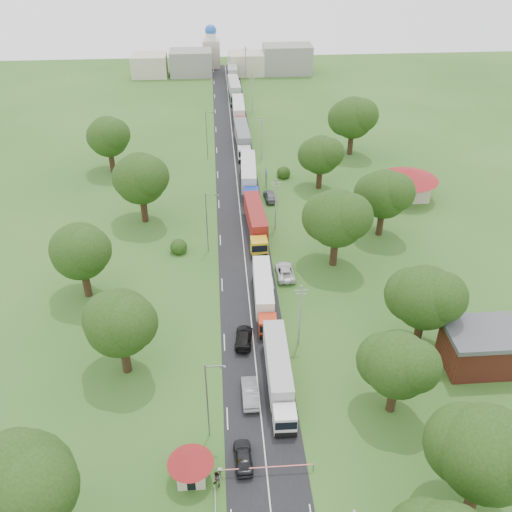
{
  "coord_description": "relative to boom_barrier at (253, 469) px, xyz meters",
  "views": [
    {
      "loc": [
        -3.55,
        -59.02,
        47.92
      ],
      "look_at": [
        1.4,
        8.51,
        3.0
      ],
      "focal_mm": 40.0,
      "sensor_mm": 36.0,
      "label": 1
    }
  ],
  "objects": [
    {
      "name": "truck_5",
      "position": [
        3.32,
        96.43,
        1.34
      ],
      "size": [
        2.73,
        15.15,
        4.2
      ],
      "color": "#AF251A",
      "rests_on": "ground"
    },
    {
      "name": "lamp_1",
      "position": [
        -3.99,
        40.0,
        4.66
      ],
      "size": [
        2.03,
        0.22,
        10.0
      ],
      "color": "slate",
      "rests_on": "ground"
    },
    {
      "name": "house_brick",
      "position": [
        27.36,
        13.0,
        1.76
      ],
      "size": [
        8.6,
        6.6,
        5.2
      ],
      "color": "maroon",
      "rests_on": "ground"
    },
    {
      "name": "distant_town",
      "position": [
        2.04,
        135.0,
        2.6
      ],
      "size": [
        52.0,
        8.0,
        8.0
      ],
      "color": "gray",
      "rests_on": "ground"
    },
    {
      "name": "truck_2",
      "position": [
        3.57,
        44.61,
        1.3
      ],
      "size": [
        3.18,
        14.96,
        4.13
      ],
      "color": "gold",
      "rests_on": "ground"
    },
    {
      "name": "pedestrian_near",
      "position": [
        -1.21,
        0.5,
        -0.07
      ],
      "size": [
        0.71,
        0.68,
        1.64
      ],
      "primitive_type": "imported",
      "rotation": [
        0.0,
        0.0,
        0.69
      ],
      "color": "gray",
      "rests_on": "ground"
    },
    {
      "name": "tree_5",
      "position": [
        23.35,
        43.16,
        6.33
      ],
      "size": [
        8.8,
        8.8,
        11.07
      ],
      "color": "#382616",
      "rests_on": "ground"
    },
    {
      "name": "guard_booth",
      "position": [
        -5.84,
        -0.0,
        1.27
      ],
      "size": [
        4.4,
        4.4,
        3.45
      ],
      "color": "beige",
      "rests_on": "ground"
    },
    {
      "name": "tree_9",
      "position": [
        -18.66,
        -4.83,
        6.96
      ],
      "size": [
        9.6,
        9.6,
        12.05
      ],
      "color": "#382616",
      "rests_on": "ground"
    },
    {
      "name": "pole_2",
      "position": [
        6.86,
        46.0,
        3.79
      ],
      "size": [
        1.6,
        0.24,
        9.0
      ],
      "color": "gray",
      "rests_on": "ground"
    },
    {
      "name": "tree_10",
      "position": [
        -13.65,
        15.16,
        6.33
      ],
      "size": [
        8.8,
        8.8,
        11.07
      ],
      "color": "#382616",
      "rests_on": "ground"
    },
    {
      "name": "ground",
      "position": [
        1.36,
        25.0,
        -0.89
      ],
      "size": [
        260.0,
        260.0,
        0.0
      ],
      "primitive_type": "plane",
      "color": "#29551C",
      "rests_on": "ground"
    },
    {
      "name": "house_cream",
      "position": [
        31.36,
        55.0,
        2.75
      ],
      "size": [
        10.08,
        10.08,
        5.8
      ],
      "color": "beige",
      "rests_on": "ground"
    },
    {
      "name": "pedestrian_booth",
      "position": [
        -3.44,
        -1.0,
        0.07
      ],
      "size": [
        1.18,
        1.18,
        1.93
      ],
      "primitive_type": "imported",
      "rotation": [
        0.0,
        0.0,
        -0.77
      ],
      "color": "gray",
      "rests_on": "ground"
    },
    {
      "name": "boom_barrier",
      "position": [
        0.0,
        0.0,
        0.0
      ],
      "size": [
        9.22,
        0.35,
        1.18
      ],
      "color": "slate",
      "rests_on": "ground"
    },
    {
      "name": "pole_5",
      "position": [
        6.86,
        130.0,
        3.79
      ],
      "size": [
        1.6,
        0.24,
        9.0
      ],
      "color": "gray",
      "rests_on": "ground"
    },
    {
      "name": "tree_2",
      "position": [
        15.35,
        7.14,
        5.7
      ],
      "size": [
        8.0,
        8.0,
        10.1
      ],
      "color": "#382616",
      "rests_on": "ground"
    },
    {
      "name": "tree_3",
      "position": [
        21.35,
        17.16,
        6.33
      ],
      "size": [
        8.8,
        8.8,
        11.07
      ],
      "color": "#382616",
      "rests_on": "ground"
    },
    {
      "name": "pole_3",
      "position": [
        6.86,
        74.0,
        3.79
      ],
      "size": [
        1.6,
        0.24,
        9.0
      ],
      "color": "gray",
      "rests_on": "ground"
    },
    {
      "name": "car_verge_near",
      "position": [
        6.86,
        32.59,
        -0.13
      ],
      "size": [
        2.61,
        5.49,
        1.51
      ],
      "primitive_type": "imported",
      "rotation": [
        0.0,
        0.0,
        3.16
      ],
      "color": "silver",
      "rests_on": "ground"
    },
    {
      "name": "road",
      "position": [
        1.36,
        45.0,
        -0.89
      ],
      "size": [
        8.0,
        200.0,
        0.04
      ],
      "primitive_type": "cube",
      "color": "black",
      "rests_on": "ground"
    },
    {
      "name": "car_lane_front",
      "position": [
        -0.85,
        1.5,
        -0.14
      ],
      "size": [
        1.93,
        4.46,
        1.5
      ],
      "primitive_type": "imported",
      "rotation": [
        0.0,
        0.0,
        3.18
      ],
      "color": "black",
      "rests_on": "ground"
    },
    {
      "name": "tree_13",
      "position": [
        -22.65,
        70.16,
        6.33
      ],
      "size": [
        8.8,
        8.8,
        11.07
      ],
      "color": "#382616",
      "rests_on": "ground"
    },
    {
      "name": "lamp_2",
      "position": [
        -3.99,
        75.0,
        4.66
      ],
      "size": [
        2.03,
        0.22,
        10.0
      ],
      "color": "slate",
      "rests_on": "ground"
    },
    {
      "name": "truck_0",
      "position": [
        3.65,
        11.33,
        1.21
      ],
      "size": [
        2.56,
        14.31,
        3.97
      ],
      "color": "white",
      "rests_on": "ground"
    },
    {
      "name": "car_verge_far",
      "position": [
        6.89,
        55.94,
        -0.1
      ],
      "size": [
        2.29,
        4.81,
        1.59
      ],
      "primitive_type": "imported",
      "rotation": [
        0.0,
        0.0,
        3.23
      ],
      "color": "#5C5E64",
      "rests_on": "ground"
    },
    {
      "name": "church",
      "position": [
        -2.64,
        143.0,
        4.5
      ],
      "size": [
        5.0,
        5.0,
        12.3
      ],
      "color": "beige",
      "rests_on": "ground"
    },
    {
      "name": "tree_7",
      "position": [
        25.34,
        75.17,
        6.96
      ],
      "size": [
        9.6,
        9.6,
        12.05
      ],
      "color": "#382616",
      "rests_on": "ground"
    },
    {
      "name": "truck_6",
      "position": [
        2.99,
        113.28,
        1.33
      ],
      "size": [
        3.09,
        15.16,
        4.19
      ],
      "color": "#276940",
      "rests_on": "ground"
    },
    {
      "name": "pole_4",
      "position": [
        6.86,
        102.0,
        3.79
      ],
      "size": [
        1.6,
        0.24,
        9.0
      ],
      "color": "gray",
      "rests_on": "ground"
    },
    {
      "name": "tree_12",
      "position": [
        -14.66,
        50.17,
        6.96
      ],
      "size": [
        9.6,
        9.6,
        12.05
      ],
      "color": "#382616",
      "rests_on": "ground"
    },
    {
      "name": "car_lane_rear",
      "position": [
        0.16,
        18.89,
        -0.17
      ],
      "size": [
        2.65,
        5.21,
        1.45
      ],
      "primitive_type": "imported",
      "rotation": [
        0.0,
        0.0,
        3.02
      ],
      "color": "black",
      "rests_on": "ground"
    },
    {
      "name": "info_sign",
      "position": [
        6.56,
        60.0,
        2.11
      ],
      "size": [
        0.12,
        3.1,
        4.1
      ],
      "color": "slate",
      "rests_on": "ground"
    },
    {
      "name": "truck_7",
      "position": [
        3.11,
        129.01,
        1.34
      ],
      "size": [
        2.83,
        15.16,
        4.2
      ],
      "color": "silver",
      "rests_on": "ground"
    },
    {
      "name": "lamp_0",
      "position": [
        -3.99,
        5.0,
        4.66
      ],
      "size": [
        2.03,
        0.22,
        10.0
      ],
      "color": "slate",
      "rests_on": "ground"
    },
    {
      "name": "truck_3",
      "position": [
        3.45,
        61.16,
        1.4
      ],
      "size": [
        3.22,
        15.64,
        4.32
      ],
      "color": "navy",
      "rests_on": "ground"
    },
    {
      "name": "tree_4",
      "position": [
        14.34,
        35.17,
        6.96
      ],
      "size": [
        9.6,
        9.6,
        12.05
      ],
      "color": "#382616",
      "rests_on": "ground"
    },
    {
      "name": "tree_11",
      "position": [
        -20.65,
        30.16,
        6.33
      ],
      "size": [
        8.8,
        8.8,
        11.07
      ],
      "color": "#382616",
      "rests_on": "ground"
    },
    {
      "name": "pole_1",
      "position": [
        6.86,
        18.0,
        3.79
      ],
      "size": [
        1.6,
        0.24,
        9.0
      ],
      "color": "gray",
      "rests_on": "ground"
    },
    {
      "name": "tree_1",
      "position": [
        19.34,
        -4.83,
        6.96
      ],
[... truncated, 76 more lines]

